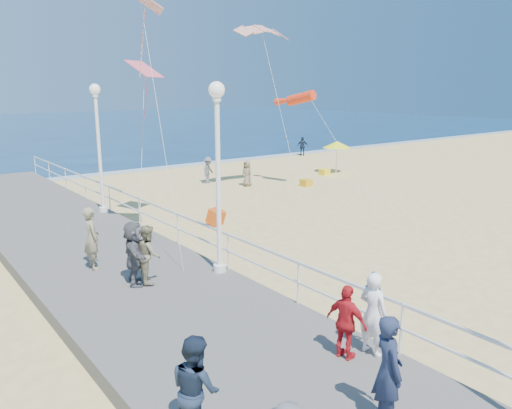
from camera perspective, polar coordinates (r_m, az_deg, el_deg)
ground at (r=17.97m, az=10.30°, el=-5.02°), size 160.00×160.00×0.00m
surf_line at (r=34.77m, az=-15.51°, el=3.56°), size 160.00×1.20×0.04m
boardwalk at (r=13.62m, az=-11.83°, el=-10.22°), size 5.00×44.00×0.40m
railing at (r=14.39m, az=-3.22°, el=-4.21°), size 0.05×42.00×0.55m
lamp_post_mid at (r=13.70m, az=-4.38°, el=5.24°), size 0.44×0.44×5.32m
lamp_post_far at (r=21.76m, az=-17.60°, el=7.60°), size 0.44×0.44×5.32m
woman_holding_toddler at (r=10.22m, az=13.24°, el=-12.03°), size 0.45×0.65×1.70m
toddler_held at (r=10.26m, az=13.24°, el=-9.53°), size 0.33×0.41×0.79m
spectator_0 at (r=8.33m, az=14.86°, el=-17.87°), size 0.69×0.79×1.82m
spectator_1 at (r=13.77m, az=-12.19°, el=-5.54°), size 0.83×0.93×1.59m
spectator_3 at (r=10.00m, az=10.31°, el=-13.11°), size 0.51×0.93×1.50m
spectator_5 at (r=13.68m, az=-13.78°, el=-5.41°), size 1.01×1.70×1.74m
spectator_6 at (r=15.20m, az=-18.26°, el=-3.66°), size 0.48×0.70×1.83m
spectator_7 at (r=7.83m, az=-6.93°, el=-20.19°), size 0.65×0.83×1.69m
beach_walker_a at (r=29.85m, az=-5.47°, el=3.95°), size 1.18×1.05×1.58m
beach_walker_b at (r=42.27m, az=5.34°, el=6.65°), size 0.96×0.88×1.57m
beach_walker_c at (r=28.76m, az=-1.03°, el=3.56°), size 0.56×0.78×1.49m
box_kite at (r=20.60m, az=-4.61°, el=-1.62°), size 0.76×0.86×0.74m
beach_umbrella at (r=33.54m, az=9.24°, el=6.78°), size 1.90×1.90×2.14m
beach_chair_left at (r=29.02m, az=5.75°, el=2.49°), size 0.55×0.55×0.40m
beach_chair_right at (r=32.94m, az=7.84°, el=3.71°), size 0.55×0.55×0.40m
kite_parafoil at (r=26.50m, az=0.77°, el=19.46°), size 3.06×0.94×0.65m
kite_windsock at (r=28.07m, az=5.17°, el=12.02°), size 1.05×2.92×1.13m
kite_diamond_pink at (r=20.55m, az=-12.62°, el=14.88°), size 1.57×1.51×0.66m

